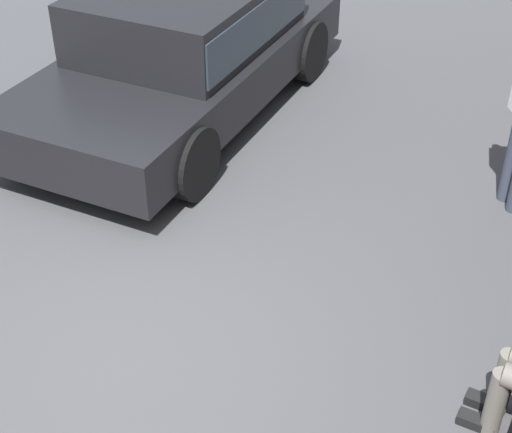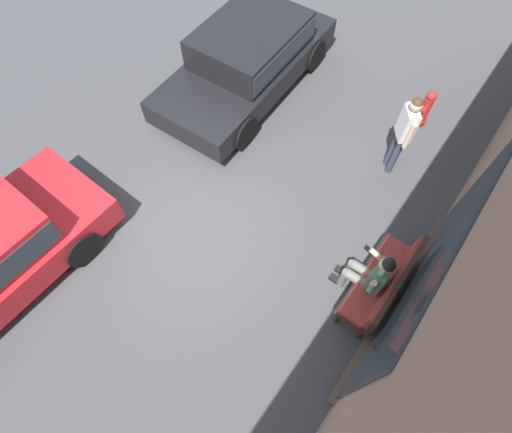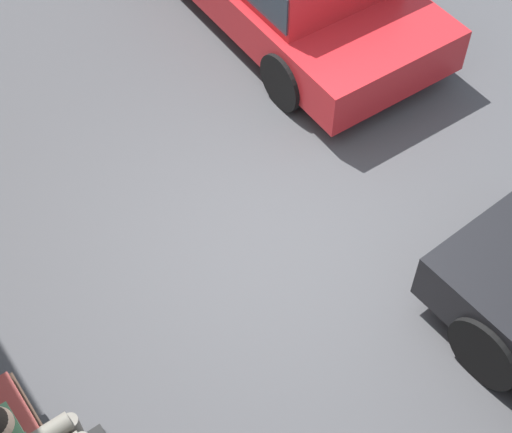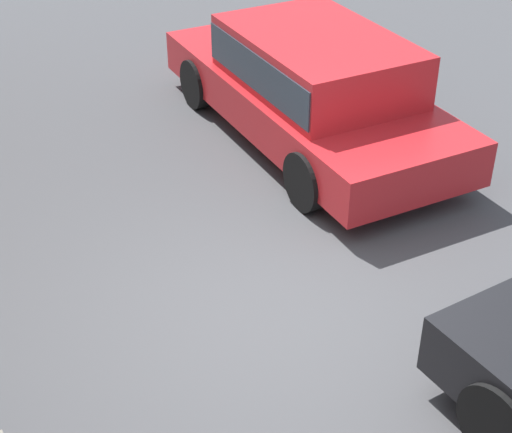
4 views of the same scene
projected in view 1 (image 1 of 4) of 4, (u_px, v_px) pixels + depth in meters
name	position (u px, v px, depth m)	size (l,w,h in m)	color
ground_plane	(117.00, 371.00, 5.32)	(60.00, 60.00, 0.00)	#424244
parked_car_near	(184.00, 43.00, 7.95)	(4.34, 2.09, 1.36)	black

